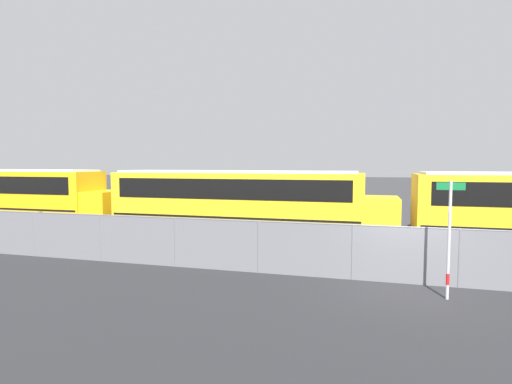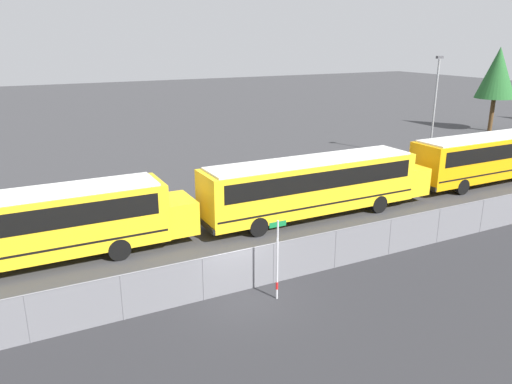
# 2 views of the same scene
# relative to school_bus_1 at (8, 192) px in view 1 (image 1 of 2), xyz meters

# --- Properties ---
(ground_plane) EXTENTS (200.00, 200.00, 0.00)m
(ground_plane) POSITION_rel_school_bus_1_xyz_m (21.82, -6.49, -1.95)
(ground_plane) COLOR #38383A
(fence) EXTENTS (99.99, 0.07, 1.75)m
(fence) POSITION_rel_school_bus_1_xyz_m (21.82, -6.49, -1.06)
(fence) COLOR #9EA0A5
(fence) RESTS_ON ground_plane
(school_bus_1) EXTENTS (14.06, 2.60, 3.28)m
(school_bus_1) POSITION_rel_school_bus_1_xyz_m (0.00, 0.00, 0.00)
(school_bus_1) COLOR yellow
(school_bus_1) RESTS_ON ground_plane
(school_bus_2) EXTENTS (14.06, 2.60, 3.28)m
(school_bus_2) POSITION_rel_school_bus_1_xyz_m (14.74, -0.25, 0.00)
(school_bus_2) COLOR yellow
(school_bus_2) RESTS_ON ground_plane
(street_sign) EXTENTS (0.70, 0.09, 3.18)m
(street_sign) POSITION_rel_school_bus_1_xyz_m (22.82, -7.66, -0.27)
(street_sign) COLOR #B7B7BC
(street_sign) RESTS_ON ground_plane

